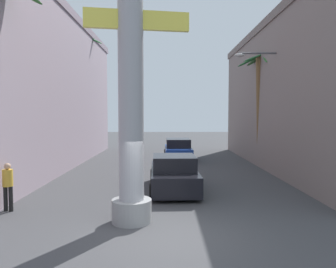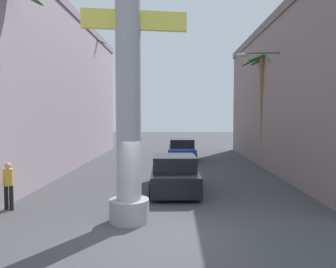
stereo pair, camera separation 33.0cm
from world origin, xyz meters
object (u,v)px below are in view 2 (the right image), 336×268
at_px(car_far, 182,150).
at_px(pedestrian_curb_left, 8,182).
at_px(neon_sign_pole, 128,35).
at_px(car_lead, 174,174).
at_px(palm_tree_near_left, 0,67).
at_px(palm_tree_far_left, 90,88).
at_px(palm_tree_mid_right, 265,96).
at_px(street_lamp, 276,99).

bearing_deg(car_far, pedestrian_curb_left, -116.55).
bearing_deg(neon_sign_pole, car_far, 82.07).
height_order(car_lead, car_far, same).
relative_size(car_lead, pedestrian_curb_left, 2.88).
xyz_separation_m(neon_sign_pole, car_far, (1.90, 13.60, -4.92)).
distance_m(car_lead, palm_tree_near_left, 7.93).
xyz_separation_m(neon_sign_pole, car_lead, (1.37, 4.17, -4.96)).
bearing_deg(neon_sign_pole, car_lead, 71.84).
bearing_deg(pedestrian_curb_left, palm_tree_near_left, 128.76).
relative_size(car_lead, palm_tree_far_left, 0.51).
xyz_separation_m(car_lead, palm_tree_near_left, (-6.25, -2.34, 4.29)).
bearing_deg(palm_tree_near_left, car_lead, 20.52).
height_order(palm_tree_far_left, pedestrian_curb_left, palm_tree_far_left).
height_order(neon_sign_pole, pedestrian_curb_left, neon_sign_pole).
height_order(car_far, palm_tree_mid_right, palm_tree_mid_right).
distance_m(palm_tree_mid_right, pedestrian_curb_left, 15.33).
xyz_separation_m(car_far, palm_tree_far_left, (-7.19, 2.24, 4.62)).
bearing_deg(street_lamp, palm_tree_near_left, -153.65).
relative_size(street_lamp, car_far, 1.55).
height_order(street_lamp, palm_tree_near_left, palm_tree_near_left).
xyz_separation_m(palm_tree_near_left, palm_tree_far_left, (-0.42, 14.01, 0.36)).
bearing_deg(palm_tree_mid_right, palm_tree_far_left, 157.88).
relative_size(neon_sign_pole, palm_tree_near_left, 1.46).
xyz_separation_m(neon_sign_pole, pedestrian_curb_left, (-4.33, 1.15, -4.70)).
relative_size(car_lead, car_far, 1.10).
bearing_deg(car_lead, car_far, 86.80).
relative_size(street_lamp, palm_tree_far_left, 0.71).
height_order(neon_sign_pole, car_lead, neon_sign_pole).
bearing_deg(palm_tree_far_left, street_lamp, -34.35).
xyz_separation_m(palm_tree_mid_right, pedestrian_curb_left, (-11.37, -9.68, -3.48)).
xyz_separation_m(street_lamp, car_far, (-4.86, 6.00, -3.35)).
bearing_deg(pedestrian_curb_left, palm_tree_far_left, 93.77).
height_order(car_lead, palm_tree_far_left, palm_tree_far_left).
relative_size(car_lead, palm_tree_near_left, 0.58).
height_order(street_lamp, car_lead, street_lamp).
bearing_deg(car_far, palm_tree_far_left, 162.74).
bearing_deg(neon_sign_pole, palm_tree_near_left, 159.40).
relative_size(neon_sign_pole, palm_tree_far_left, 1.26).
bearing_deg(palm_tree_near_left, street_lamp, 26.35).
bearing_deg(street_lamp, palm_tree_far_left, 145.65).
height_order(palm_tree_near_left, pedestrian_curb_left, palm_tree_near_left).
distance_m(palm_tree_near_left, palm_tree_far_left, 14.02).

